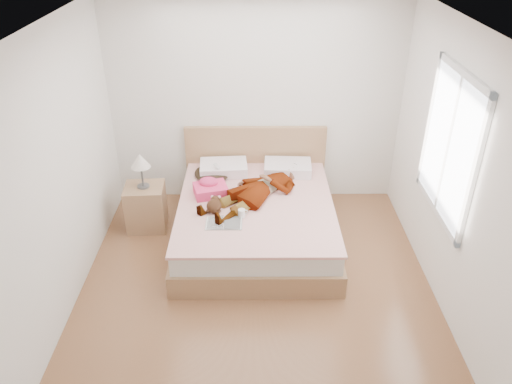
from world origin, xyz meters
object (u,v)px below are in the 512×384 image
woman (258,186)px  plush_toy (214,205)px  towel (210,188)px  nightstand (146,204)px  bed (256,215)px  magazine (224,223)px  phone (217,166)px  coffee_mug (242,213)px

woman → plush_toy: size_ratio=6.07×
towel → nightstand: bearing=173.5°
bed → nightstand: size_ratio=2.13×
magazine → plush_toy: plush_toy is taller
bed → magazine: size_ratio=5.43×
plush_toy → nightstand: 1.01m
phone → nightstand: bearing=153.2°
towel → plush_toy: (0.07, -0.36, -0.01)m
woman → plush_toy: (-0.48, -0.35, -0.03)m
plush_toy → nightstand: size_ratio=0.26×
coffee_mug → nightstand: 1.32m
towel → coffee_mug: (0.38, -0.48, -0.03)m
plush_toy → bed: bearing=29.9°
woman → phone: (-0.50, 0.40, 0.06)m
towel → coffee_mug: size_ratio=3.67×
woman → plush_toy: woman is taller
phone → magazine: 1.03m
towel → magazine: towel is taller
phone → towel: (-0.06, -0.39, -0.09)m
bed → coffee_mug: bearing=-111.7°
bed → nightstand: (-1.32, 0.19, 0.05)m
phone → nightstand: 0.96m
phone → woman: bearing=-84.7°
magazine → nightstand: nightstand is taller
bed → nightstand: 1.33m
nightstand → bed: bearing=-8.2°
nightstand → woman: bearing=-4.4°
magazine → bed: bearing=57.0°
plush_toy → phone: bearing=91.2°
woman → coffee_mug: (-0.18, -0.47, -0.06)m
woman → nightstand: size_ratio=1.59×
coffee_mug → bed: bearing=68.3°
bed → woman: bearing=71.9°
magazine → coffee_mug: bearing=36.7°
woman → magazine: (-0.37, -0.61, -0.10)m
towel → nightstand: 0.84m
phone → coffee_mug: (0.32, -0.87, -0.12)m
towel → nightstand: size_ratio=0.44×
phone → magazine: (0.13, -1.01, -0.16)m
woman → magazine: 0.72m
phone → nightstand: (-0.84, -0.30, -0.35)m
woman → plush_toy: 0.60m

